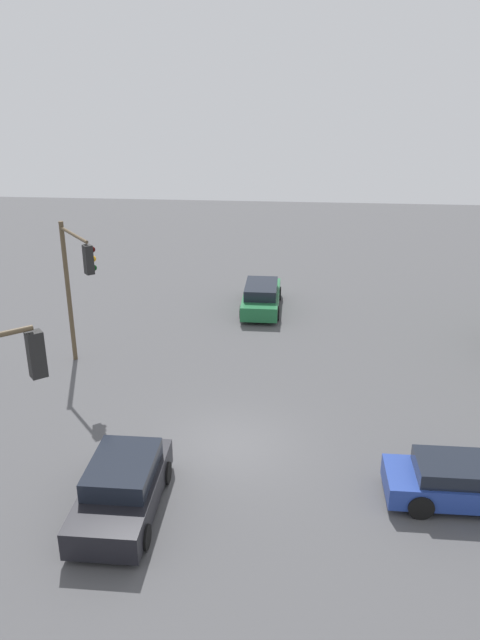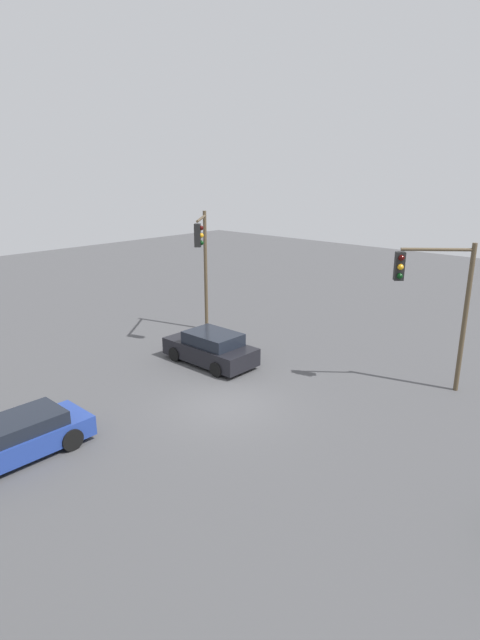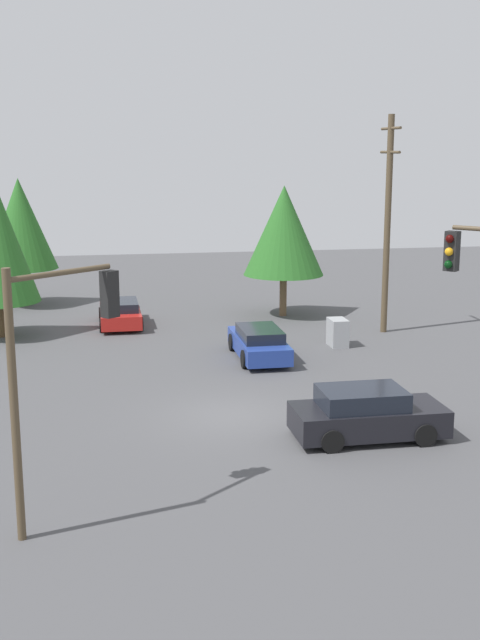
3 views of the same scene
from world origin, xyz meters
The scene contains 9 objects.
ground_plane centered at (0.00, 0.00, 0.00)m, with size 80.00×80.00×0.00m, color #4C4C4F.
sedan_blue centered at (6.68, -2.17, 0.63)m, with size 4.49×1.86×1.26m.
sedan_dark centered at (-2.61, -3.37, 0.70)m, with size 2.03×4.30×1.47m.
sedan_red centered at (13.73, 3.00, 0.60)m, with size 4.23×1.95×1.21m.
traffic_signal_cross centered at (-6.40, 4.93, 3.91)m, with size 1.99×2.33×5.78m.
utility_pole_tall centered at (10.30, -8.66, 5.06)m, with size 2.20×0.28×9.55m.
electrical_cabinet centered at (8.08, -5.82, 0.58)m, with size 1.07×0.69×1.15m, color #9EA0A3.
tree_right centered at (14.66, -5.03, 4.20)m, with size 3.91×3.91×6.39m.
tree_far centered at (19.65, 7.81, 4.28)m, with size 3.72×3.72×6.65m.
Camera 3 is at (-23.27, 4.04, 8.05)m, focal length 45.00 mm.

